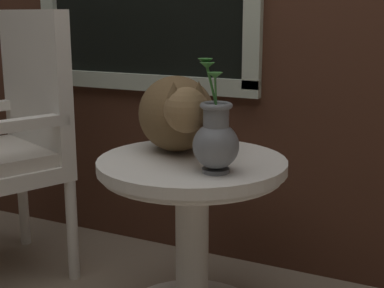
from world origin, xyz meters
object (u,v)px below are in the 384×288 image
object	(u,v)px
wicker_chair	(10,136)
wicker_side_table	(192,215)
pewter_vase_with_ivy	(216,139)
cat	(177,113)

from	to	relation	value
wicker_chair	wicker_side_table	bearing A→B (deg)	-3.59
wicker_chair	pewter_vase_with_ivy	distance (m)	0.97
cat	wicker_side_table	bearing A→B (deg)	-38.24
pewter_vase_with_ivy	wicker_side_table	bearing A→B (deg)	140.92
wicker_side_table	wicker_chair	bearing A→B (deg)	176.41
pewter_vase_with_ivy	wicker_chair	bearing A→B (deg)	170.76
cat	wicker_chair	bearing A→B (deg)	-178.47
wicker_side_table	wicker_chair	world-z (taller)	wicker_chair
wicker_chair	cat	world-z (taller)	wicker_chair
wicker_side_table	pewter_vase_with_ivy	distance (m)	0.33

